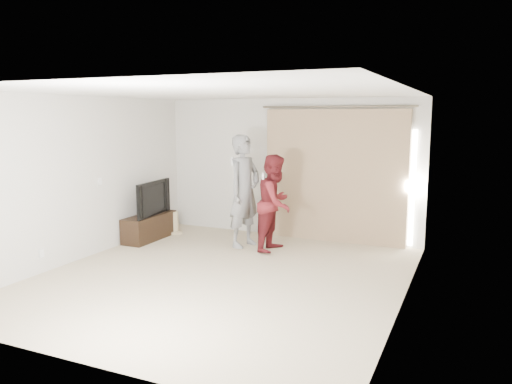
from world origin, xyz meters
TOP-DOWN VIEW (x-y plane):
  - floor at (0.00, 0.00)m, footprint 5.50×5.50m
  - wall_back at (0.00, 2.75)m, footprint 5.00×0.04m
  - wall_left at (-2.50, -0.00)m, footprint 0.04×5.50m
  - ceiling at (0.00, 0.00)m, footprint 5.00×5.50m
  - curtain at (0.91, 2.68)m, footprint 2.80×0.11m
  - tv_console at (-2.27, 1.42)m, footprint 0.42×1.20m
  - tv at (-2.27, 1.42)m, footprint 0.25×1.11m
  - scratching_post at (-2.10, 1.98)m, footprint 0.33×0.33m
  - person_man at (-0.44, 1.71)m, footprint 0.63×0.81m
  - person_woman at (0.16, 1.66)m, footprint 0.65×0.82m

SIDE VIEW (x-z plane):
  - floor at x=0.00m, z-range 0.00..0.00m
  - scratching_post at x=-2.10m, z-range -0.04..0.39m
  - tv_console at x=-2.27m, z-range 0.00..0.46m
  - tv at x=-2.27m, z-range 0.46..1.10m
  - person_woman at x=0.16m, z-range 0.00..1.64m
  - person_man at x=-0.44m, z-range 0.00..1.96m
  - curtain at x=0.91m, z-range -0.02..2.43m
  - wall_left at x=-2.50m, z-range 0.00..2.60m
  - wall_back at x=0.00m, z-range 0.00..2.60m
  - ceiling at x=0.00m, z-range 2.60..2.60m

